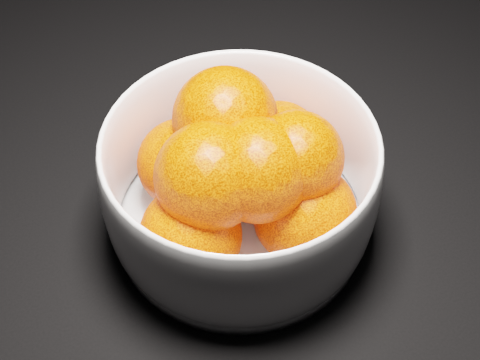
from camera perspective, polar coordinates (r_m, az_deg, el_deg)
name	(u,v)px	position (r m, az deg, el deg)	size (l,w,h in m)	color
bowl	(240,184)	(0.52, 0.00, -0.38)	(0.21, 0.21, 0.10)	white
orange_pile	(242,172)	(0.50, 0.15, 0.65)	(0.17, 0.15, 0.12)	#FE4608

